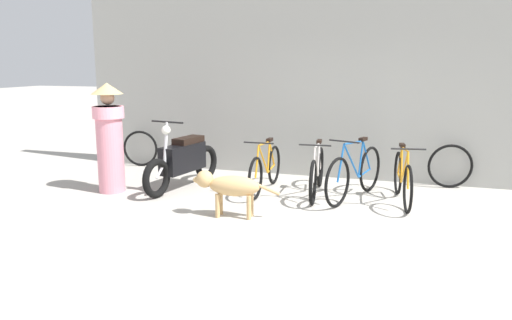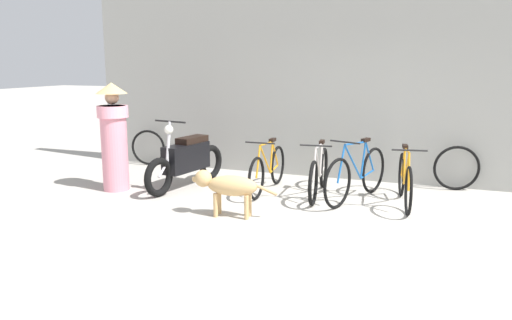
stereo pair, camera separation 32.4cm
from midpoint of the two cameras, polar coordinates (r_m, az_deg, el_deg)
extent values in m
plane|color=#ADA89E|center=(6.10, 4.95, -8.03)|extent=(60.00, 60.00, 0.00)
cube|color=gray|center=(8.71, 9.60, 8.86)|extent=(9.96, 0.20, 3.35)
torus|color=black|center=(7.32, -1.33, -2.11)|extent=(0.05, 0.64, 0.64)
torus|color=black|center=(8.27, 0.97, -0.57)|extent=(0.05, 0.64, 0.64)
cylinder|color=orange|center=(7.65, -0.38, 0.05)|extent=(0.03, 0.51, 0.53)
cylinder|color=orange|center=(7.92, 0.28, 0.33)|extent=(0.03, 0.13, 0.49)
cylinder|color=orange|center=(7.65, -0.26, 1.89)|extent=(0.03, 0.59, 0.06)
cylinder|color=orange|center=(8.10, 0.58, -1.00)|extent=(0.03, 0.39, 0.08)
cylinder|color=orange|center=(8.10, 0.69, 0.74)|extent=(0.03, 0.30, 0.45)
cylinder|color=orange|center=(7.34, -1.15, -0.22)|extent=(0.03, 0.18, 0.47)
cube|color=black|center=(7.93, 0.39, 2.31)|extent=(0.07, 0.18, 0.05)
cylinder|color=black|center=(7.37, -0.96, 1.97)|extent=(0.46, 0.03, 0.02)
torus|color=black|center=(7.08, 5.23, -2.59)|extent=(0.11, 0.65, 0.65)
torus|color=black|center=(8.14, 6.23, -0.81)|extent=(0.11, 0.65, 0.65)
cylinder|color=beige|center=(7.44, 5.68, -0.26)|extent=(0.08, 0.54, 0.54)
cylinder|color=beige|center=(7.75, 5.96, 0.07)|extent=(0.04, 0.14, 0.49)
cylinder|color=beige|center=(7.45, 5.77, 1.65)|extent=(0.08, 0.63, 0.06)
cylinder|color=beige|center=(7.94, 6.06, -1.28)|extent=(0.07, 0.41, 0.08)
cylinder|color=beige|center=(7.95, 6.14, 0.52)|extent=(0.06, 0.32, 0.45)
cylinder|color=beige|center=(7.11, 5.35, -0.60)|extent=(0.05, 0.19, 0.48)
cube|color=black|center=(7.76, 6.05, 2.12)|extent=(0.09, 0.19, 0.05)
cylinder|color=black|center=(7.14, 5.47, 1.69)|extent=(0.46, 0.07, 0.02)
torus|color=black|center=(6.99, 7.99, -2.56)|extent=(0.27, 0.69, 0.71)
torus|color=black|center=(7.95, 11.76, -1.03)|extent=(0.27, 0.69, 0.71)
cylinder|color=#1959A5|center=(7.31, 9.62, -0.15)|extent=(0.20, 0.52, 0.59)
cylinder|color=#1959A5|center=(7.59, 10.69, 0.09)|extent=(0.07, 0.14, 0.54)
cylinder|color=#1959A5|center=(7.31, 9.89, 1.97)|extent=(0.23, 0.61, 0.06)
cylinder|color=#1959A5|center=(7.77, 11.11, -1.48)|extent=(0.16, 0.40, 0.08)
cylinder|color=#1959A5|center=(7.77, 11.36, 0.52)|extent=(0.13, 0.32, 0.50)
cylinder|color=#1959A5|center=(7.01, 8.37, -0.38)|extent=(0.09, 0.19, 0.52)
cube|color=black|center=(7.59, 10.96, 2.36)|extent=(0.12, 0.19, 0.05)
cylinder|color=black|center=(7.02, 8.75, 2.11)|extent=(0.44, 0.17, 0.02)
torus|color=black|center=(6.92, 15.69, -3.24)|extent=(0.15, 0.66, 0.66)
torus|color=black|center=(7.88, 14.80, -1.46)|extent=(0.15, 0.66, 0.66)
cylinder|color=orange|center=(7.24, 15.40, -0.84)|extent=(0.11, 0.49, 0.55)
cylinder|color=orange|center=(7.52, 15.14, -0.52)|extent=(0.05, 0.13, 0.50)
cylinder|color=orange|center=(7.25, 15.45, 1.16)|extent=(0.12, 0.57, 0.06)
cylinder|color=orange|center=(7.70, 14.94, -1.94)|extent=(0.09, 0.38, 0.08)
cylinder|color=orange|center=(7.70, 14.99, -0.06)|extent=(0.08, 0.30, 0.46)
cylinder|color=orange|center=(6.94, 15.71, -1.17)|extent=(0.06, 0.18, 0.49)
cube|color=black|center=(7.52, 15.20, 1.63)|extent=(0.10, 0.19, 0.05)
cylinder|color=black|center=(6.96, 15.76, 1.21)|extent=(0.46, 0.10, 0.02)
torus|color=black|center=(7.59, -12.50, -2.07)|extent=(0.21, 0.61, 0.60)
torus|color=black|center=(8.64, -6.79, -0.29)|extent=(0.21, 0.61, 0.60)
cube|color=black|center=(8.07, -9.50, 0.23)|extent=(0.43, 0.95, 0.43)
cube|color=black|center=(8.15, -8.87, 2.26)|extent=(0.34, 0.62, 0.10)
cylinder|color=silver|center=(7.69, -11.45, 1.96)|extent=(0.07, 0.16, 0.62)
cylinder|color=silver|center=(7.65, -12.05, -1.21)|extent=(0.08, 0.23, 0.22)
cylinder|color=black|center=(7.68, -11.31, 4.28)|extent=(0.58, 0.13, 0.03)
sphere|color=silver|center=(7.67, -11.43, 3.37)|extent=(0.16, 0.16, 0.14)
ellipsoid|color=tan|center=(6.49, -3.92, -2.99)|extent=(0.70, 0.34, 0.27)
cylinder|color=tan|center=(6.55, -5.84, -5.24)|extent=(0.06, 0.06, 0.32)
cylinder|color=tan|center=(6.68, -5.45, -4.89)|extent=(0.06, 0.06, 0.32)
cylinder|color=tan|center=(6.44, -2.27, -5.48)|extent=(0.06, 0.06, 0.32)
cylinder|color=tan|center=(6.57, -1.95, -5.12)|extent=(0.06, 0.06, 0.32)
sphere|color=tan|center=(6.59, -7.29, -2.17)|extent=(0.25, 0.25, 0.23)
ellipsoid|color=tan|center=(6.63, -8.08, -2.27)|extent=(0.13, 0.10, 0.09)
cylinder|color=tan|center=(6.39, 0.04, -3.44)|extent=(0.29, 0.07, 0.15)
cylinder|color=pink|center=(8.08, -17.43, 1.14)|extent=(0.50, 0.50, 1.34)
cylinder|color=#FFA0B2|center=(8.00, -17.67, 5.23)|extent=(0.59, 0.59, 0.18)
sphere|color=tan|center=(7.98, -17.76, 6.77)|extent=(0.26, 0.26, 0.21)
cone|color=tan|center=(7.98, -17.82, 7.79)|extent=(0.59, 0.59, 0.17)
torus|color=black|center=(9.99, -13.98, 1.29)|extent=(0.69, 0.15, 0.70)
torus|color=black|center=(8.52, 20.32, -0.67)|extent=(0.71, 0.19, 0.71)
camera|label=1|loc=(0.16, -91.33, -0.26)|focal=35.00mm
camera|label=2|loc=(0.16, 88.67, 0.26)|focal=35.00mm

